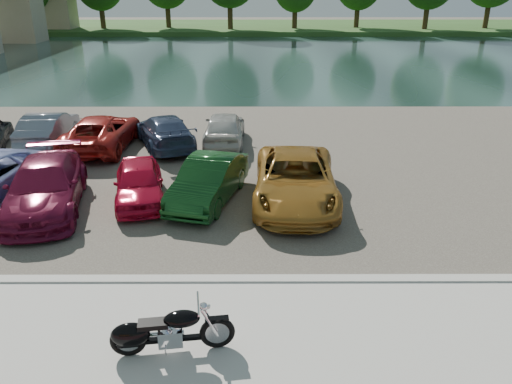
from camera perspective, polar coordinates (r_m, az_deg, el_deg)
ground at (r=10.37m, az=-2.04°, el=-16.39°), size 200.00×200.00×0.00m
promenade at (r=9.59m, az=-2.24°, el=-19.94°), size 60.00×6.00×0.10m
kerb at (r=11.95m, az=-1.76°, el=-10.06°), size 60.00×0.30×0.14m
parking_lot at (r=20.13m, az=-1.11°, el=3.86°), size 60.00×18.00×0.04m
river at (r=48.48m, az=-0.59°, el=15.04°), size 120.00×40.00×0.00m
far_bank at (r=80.28m, az=-0.44°, el=18.34°), size 120.00×24.00×0.60m
motorcycle at (r=9.78m, az=-10.81°, el=-15.44°), size 2.33×0.76×1.05m
car_3 at (r=16.58m, az=-22.96°, el=0.58°), size 3.15×5.51×1.50m
car_4 at (r=16.33m, az=-13.23°, el=1.09°), size 2.28×3.98×1.28m
car_5 at (r=15.94m, az=-5.44°, el=1.32°), size 2.52×4.49×1.40m
car_6 at (r=15.83m, az=4.53°, el=1.45°), size 2.82×5.65×1.54m
car_9 at (r=23.40m, az=-22.62°, el=6.71°), size 1.77×4.45×1.44m
car_10 at (r=22.12m, az=-17.22°, el=6.58°), size 2.48×5.19×1.43m
car_11 at (r=21.71m, az=-10.41°, el=6.85°), size 3.52×5.07×1.36m
car_12 at (r=21.79m, az=-3.64°, el=7.33°), size 1.74×4.22×1.43m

